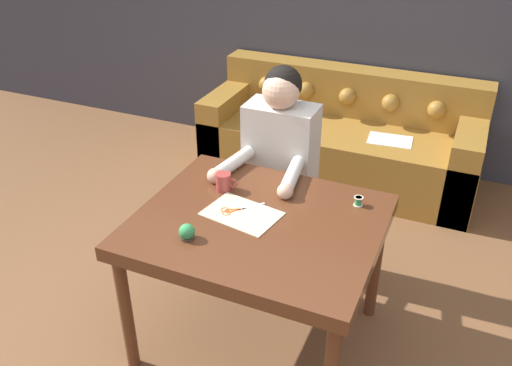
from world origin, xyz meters
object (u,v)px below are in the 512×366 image
(dining_table, at_px, (258,234))
(pin_cushion, at_px, (187,232))
(couch, at_px, (340,140))
(thread_spool, at_px, (358,201))
(scissors, at_px, (236,210))
(person, at_px, (279,172))
(mug, at_px, (224,182))

(dining_table, bearing_deg, pin_cushion, -130.91)
(couch, distance_m, thread_spool, 1.70)
(scissors, distance_m, thread_spool, 0.58)
(dining_table, bearing_deg, person, 102.78)
(couch, height_order, scissors, couch)
(dining_table, height_order, person, person)
(scissors, bearing_deg, pin_cushion, -108.92)
(person, xyz_separation_m, mug, (-0.12, -0.47, 0.16))
(thread_spool, bearing_deg, pin_cushion, -137.59)
(dining_table, height_order, thread_spool, thread_spool)
(couch, bearing_deg, dining_table, -86.65)
(dining_table, height_order, scissors, scissors)
(person, relative_size, pin_cushion, 17.40)
(pin_cushion, bearing_deg, couch, 86.91)
(person, xyz_separation_m, scissors, (0.02, -0.62, 0.11))
(couch, relative_size, person, 1.65)
(pin_cushion, bearing_deg, thread_spool, 42.41)
(dining_table, distance_m, couch, 1.90)
(dining_table, bearing_deg, couch, 93.35)
(dining_table, relative_size, pin_cushion, 15.39)
(scissors, height_order, mug, mug)
(couch, bearing_deg, thread_spool, -72.39)
(dining_table, xyz_separation_m, scissors, (-0.13, 0.02, 0.08))
(scissors, xyz_separation_m, mug, (-0.13, 0.15, 0.04))
(person, xyz_separation_m, thread_spool, (0.53, -0.34, 0.13))
(thread_spool, bearing_deg, dining_table, -142.24)
(dining_table, relative_size, mug, 9.74)
(mug, bearing_deg, scissors, -48.20)
(couch, xyz_separation_m, thread_spool, (0.49, -1.56, 0.46))
(scissors, relative_size, thread_spool, 4.39)
(mug, bearing_deg, thread_spool, 10.82)
(thread_spool, bearing_deg, mug, -169.18)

